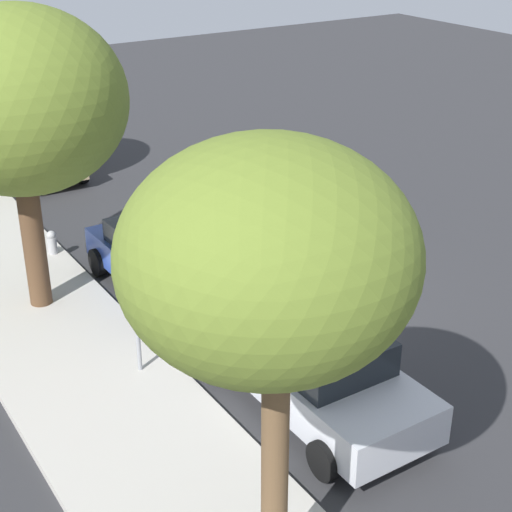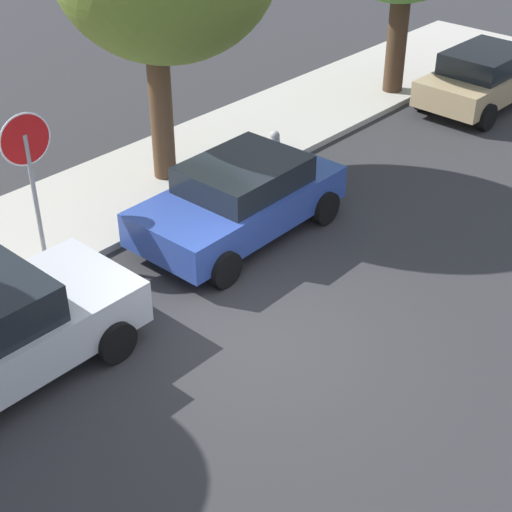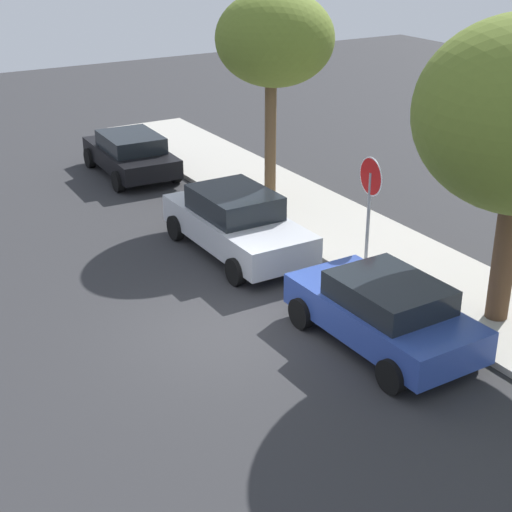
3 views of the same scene
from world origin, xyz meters
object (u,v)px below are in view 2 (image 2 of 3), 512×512
object	(u,v)px
parked_car_tan	(485,77)
fire_hydrant	(275,146)
parked_car_blue	(240,198)
stop_sign	(29,161)

from	to	relation	value
parked_car_tan	fire_hydrant	distance (m)	6.19
parked_car_blue	fire_hydrant	distance (m)	3.15
stop_sign	fire_hydrant	distance (m)	5.89
parked_car_blue	fire_hydrant	size ratio (longest dim) A/B	5.70
fire_hydrant	stop_sign	bearing A→B (deg)	176.24
stop_sign	fire_hydrant	bearing A→B (deg)	-3.76
stop_sign	parked_car_blue	xyz separation A→B (m)	(2.95, -1.91, -1.17)
stop_sign	parked_car_tan	xyz separation A→B (m)	(11.61, -2.07, -1.17)
parked_car_tan	fire_hydrant	size ratio (longest dim) A/B	5.53
parked_car_tan	parked_car_blue	bearing A→B (deg)	178.90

